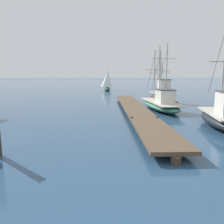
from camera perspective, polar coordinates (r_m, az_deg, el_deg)
floating_dock at (r=18.03m, az=5.94°, el=0.81°), size 3.30×21.00×0.53m
fishing_boat_0 at (r=20.14m, az=12.36°, el=2.11°), size 2.24×8.05×5.34m
fishing_boat_1 at (r=14.72m, az=26.31°, el=-0.99°), size 3.19×5.91×6.24m
fishing_boat_2 at (r=25.68m, az=12.60°, el=4.15°), size 2.30×6.82×6.36m
distant_sailboat at (r=43.53m, az=-1.23°, el=7.90°), size 2.75×4.42×3.98m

